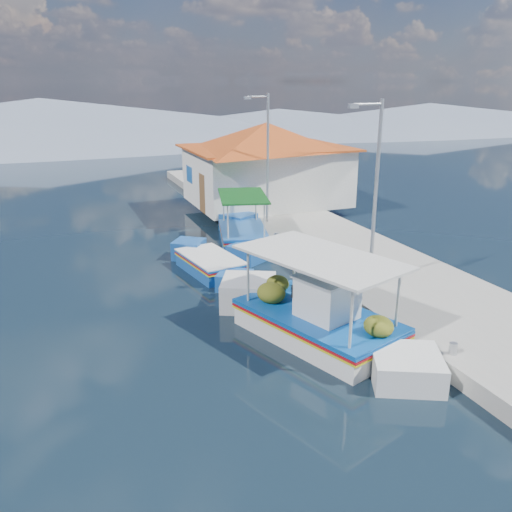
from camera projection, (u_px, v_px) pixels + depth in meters
name	position (u px, v px, depth m)	size (l,w,h in m)	color
ground	(267.00, 345.00, 14.87)	(160.00, 160.00, 0.00)	black
quay	(342.00, 252.00, 22.15)	(5.00, 44.00, 0.50)	gray
bollards	(305.00, 254.00, 20.63)	(0.20, 17.20, 0.30)	#A5A8AD
main_caique	(317.00, 320.00, 15.20)	(4.18, 7.96, 2.77)	white
caique_green_canopy	(242.00, 236.00, 24.12)	(3.06, 6.43, 2.49)	#194C97
caique_blue_hull	(210.00, 265.00, 20.56)	(2.21, 5.51, 0.99)	#194C97
harbor_building	(266.00, 162.00, 29.43)	(10.49, 10.49, 4.40)	white
lamp_post_near	(374.00, 185.00, 17.01)	(1.21, 0.14, 6.00)	#A5A8AD
lamp_post_far	(266.00, 152.00, 24.97)	(1.21, 0.14, 6.00)	#A5A8AD
mountain_ridge	(142.00, 124.00, 66.04)	(171.40, 96.00, 5.50)	slate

